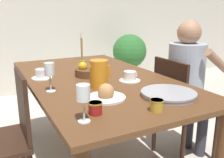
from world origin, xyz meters
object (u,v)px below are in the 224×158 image
object	(u,v)px
red_pitcher	(99,74)
jam_jar_amber	(157,105)
person_seated	(189,79)
wine_glass_juice	(83,95)
chair_person_side	(180,107)
teacup_near_person	(130,77)
jam_jar_red	(95,108)
wine_glass_water	(50,70)
potted_plant	(130,54)
candlestick_tall	(82,51)
chair_opposite	(5,137)
bread_plate	(106,94)
teacup_across	(42,74)
serving_tray	(168,94)
fruit_bowl	(89,71)

from	to	relation	value
red_pitcher	jam_jar_amber	bearing A→B (deg)	-80.17
person_seated	wine_glass_juice	world-z (taller)	person_seated
chair_person_side	wine_glass_juice	size ratio (longest dim) A/B	5.06
teacup_near_person	jam_jar_red	world-z (taller)	teacup_near_person
wine_glass_water	potted_plant	size ratio (longest dim) A/B	0.20
wine_glass_water	candlestick_tall	xyz separation A→B (m)	(0.51, 0.81, -0.03)
wine_glass_juice	chair_opposite	bearing A→B (deg)	116.89
bread_plate	jam_jar_amber	world-z (taller)	bread_plate
wine_glass_water	candlestick_tall	bearing A→B (deg)	57.75
bread_plate	red_pitcher	bearing A→B (deg)	75.82
bread_plate	wine_glass_water	bearing A→B (deg)	132.05
teacup_across	candlestick_tall	bearing A→B (deg)	43.28
chair_opposite	potted_plant	bearing A→B (deg)	-48.13
wine_glass_water	teacup_near_person	xyz separation A→B (m)	(0.56, -0.01, -0.10)
potted_plant	serving_tray	bearing A→B (deg)	-116.16
chair_opposite	jam_jar_red	size ratio (longest dim) A/B	12.78
candlestick_tall	chair_person_side	bearing A→B (deg)	-55.48
teacup_near_person	fruit_bowl	size ratio (longest dim) A/B	0.69
red_pitcher	teacup_near_person	size ratio (longest dim) A/B	1.21
wine_glass_juice	jam_jar_red	size ratio (longest dim) A/B	2.53
bread_plate	chair_person_side	bearing A→B (deg)	18.24
chair_person_side	jam_jar_amber	world-z (taller)	chair_person_side
chair_opposite	teacup_near_person	xyz separation A→B (m)	(0.85, -0.12, 0.32)
wine_glass_juice	serving_tray	size ratio (longest dim) A/B	0.54
teacup_across	bread_plate	distance (m)	0.66
person_seated	teacup_near_person	size ratio (longest dim) A/B	7.84
wine_glass_water	jam_jar_amber	bearing A→B (deg)	-55.02
red_pitcher	wine_glass_juice	world-z (taller)	red_pitcher
chair_opposite	jam_jar_amber	world-z (taller)	chair_opposite
wine_glass_water	red_pitcher	bearing A→B (deg)	-10.61
fruit_bowl	chair_opposite	bearing A→B (deg)	-166.86
wine_glass_water	bread_plate	distance (m)	0.39
teacup_across	jam_jar_red	size ratio (longest dim) A/B	2.18
jam_jar_amber	serving_tray	bearing A→B (deg)	36.67
chair_opposite	red_pitcher	distance (m)	0.72
wine_glass_juice	teacup_across	bearing A→B (deg)	90.42
teacup_near_person	candlestick_tall	size ratio (longest dim) A/B	0.53
chair_opposite	teacup_near_person	bearing A→B (deg)	-98.22
chair_person_side	fruit_bowl	size ratio (longest dim) A/B	4.06
person_seated	wine_glass_water	size ratio (longest dim) A/B	6.47
wine_glass_juice	jam_jar_amber	size ratio (longest dim) A/B	2.53
jam_jar_red	teacup_near_person	bearing A→B (deg)	43.60
teacup_across	serving_tray	bearing A→B (deg)	-52.84
candlestick_tall	wine_glass_water	bearing A→B (deg)	-122.25
wine_glass_juice	bread_plate	world-z (taller)	wine_glass_juice
chair_person_side	wine_glass_water	bearing A→B (deg)	-90.23
jam_jar_amber	candlestick_tall	xyz separation A→B (m)	(0.12, 1.37, 0.07)
jam_jar_red	potted_plant	bearing A→B (deg)	55.53
candlestick_tall	potted_plant	xyz separation A→B (m)	(1.22, 1.11, -0.28)
jam_jar_red	wine_glass_juice	bearing A→B (deg)	-144.39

